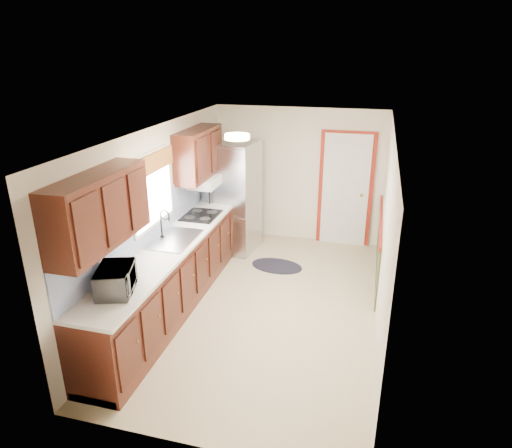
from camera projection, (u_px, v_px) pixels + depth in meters
The scene contains 8 objects.
room_shell at pixel (265, 225), 5.91m from camera, with size 3.20×5.20×2.52m.
kitchen_run at pixel (170, 251), 6.08m from camera, with size 0.63×4.00×2.20m.
back_wall_trim at pixel (352, 202), 7.78m from camera, with size 1.12×2.30×2.08m.
ceiling_fixture at pixel (237, 137), 5.38m from camera, with size 0.30×0.30×0.06m, color #FFD88C.
microwave at pixel (115, 277), 4.74m from camera, with size 0.51×0.28×0.35m, color white.
refrigerator at pixel (233, 197), 7.82m from camera, with size 0.88×0.84×1.90m.
rug at pixel (277, 266), 7.46m from camera, with size 0.85×0.55×0.01m, color black.
cooktop at pixel (201, 215), 6.96m from camera, with size 0.51×0.61×0.02m, color black.
Camera 1 is at (1.30, -5.35, 3.35)m, focal length 32.00 mm.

